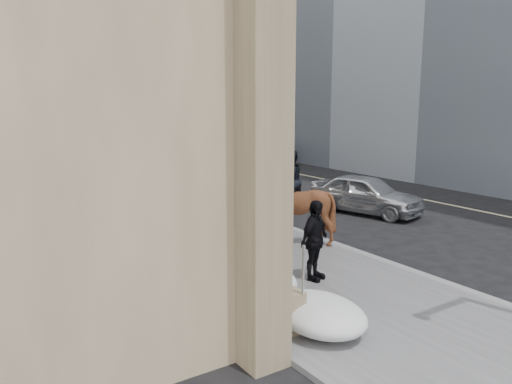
% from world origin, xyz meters
% --- Properties ---
extents(ground, '(140.00, 140.00, 0.00)m').
position_xyz_m(ground, '(0.00, 0.00, 0.00)').
color(ground, black).
rests_on(ground, ground).
extents(sidewalk, '(5.00, 80.00, 0.12)m').
position_xyz_m(sidewalk, '(0.00, 10.00, 0.06)').
color(sidewalk, '#515153').
rests_on(sidewalk, ground).
extents(curb, '(0.24, 80.00, 0.12)m').
position_xyz_m(curb, '(2.62, 10.00, 0.06)').
color(curb, slate).
rests_on(curb, ground).
extents(lane_line, '(0.15, 70.00, 0.01)m').
position_xyz_m(lane_line, '(10.50, 10.00, 0.01)').
color(lane_line, '#BFB78C').
rests_on(lane_line, ground).
extents(far_podium, '(2.00, 80.00, 4.00)m').
position_xyz_m(far_podium, '(15.50, 10.00, 2.00)').
color(far_podium, '#74614B').
rests_on(far_podium, ground).
extents(bg_building_mid, '(30.00, 12.00, 28.00)m').
position_xyz_m(bg_building_mid, '(4.00, 60.00, 14.00)').
color(bg_building_mid, slate).
rests_on(bg_building_mid, ground).
extents(streetlight_mid, '(1.71, 0.24, 8.00)m').
position_xyz_m(streetlight_mid, '(2.74, 14.00, 4.58)').
color(streetlight_mid, '#2D2D30').
rests_on(streetlight_mid, ground).
extents(streetlight_far, '(1.71, 0.24, 8.00)m').
position_xyz_m(streetlight_far, '(2.74, 34.00, 4.58)').
color(streetlight_far, '#2D2D30').
rests_on(streetlight_far, ground).
extents(traffic_signal, '(4.10, 0.22, 6.00)m').
position_xyz_m(traffic_signal, '(2.07, 22.00, 4.00)').
color(traffic_signal, '#2D2D30').
rests_on(traffic_signal, ground).
extents(snow_bank, '(1.70, 18.10, 0.76)m').
position_xyz_m(snow_bank, '(-1.42, 8.11, 0.47)').
color(snow_bank, silver).
rests_on(snow_bank, sidewalk).
extents(mounted_horse_left, '(1.71, 2.82, 2.77)m').
position_xyz_m(mounted_horse_left, '(-0.62, 3.85, 1.28)').
color(mounted_horse_left, '#57371A').
rests_on(mounted_horse_left, sidewalk).
extents(mounted_horse_right, '(1.92, 2.11, 2.73)m').
position_xyz_m(mounted_horse_right, '(1.53, 2.65, 1.28)').
color(mounted_horse_right, '#472614').
rests_on(mounted_horse_right, sidewalk).
extents(pedestrian, '(1.21, 0.84, 1.90)m').
position_xyz_m(pedestrian, '(0.16, 0.02, 1.07)').
color(pedestrian, black).
rests_on(pedestrian, sidewalk).
extents(car_silver, '(2.86, 4.63, 1.47)m').
position_xyz_m(car_silver, '(6.56, 4.64, 0.74)').
color(car_silver, '#B9BDC2').
rests_on(car_silver, ground).
extents(car_grey, '(2.89, 5.15, 1.41)m').
position_xyz_m(car_grey, '(12.21, 19.38, 0.70)').
color(car_grey, slate).
rests_on(car_grey, ground).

